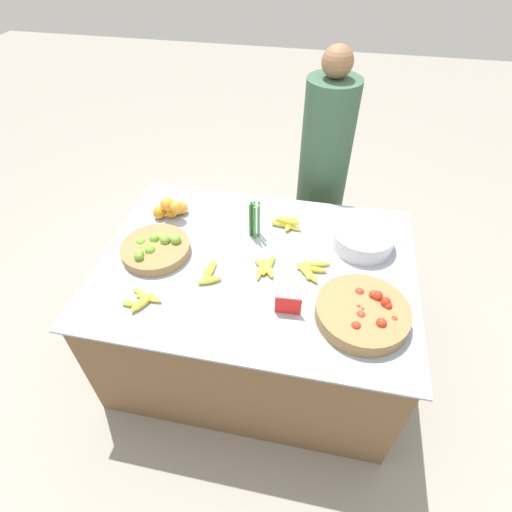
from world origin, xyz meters
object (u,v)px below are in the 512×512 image
(metal_bowl, at_px, (363,238))
(price_sign, at_px, (288,306))
(lime_bowl, at_px, (156,248))
(vendor_person, at_px, (322,179))
(tomato_basket, at_px, (362,313))

(metal_bowl, height_order, price_sign, price_sign)
(lime_bowl, distance_m, vendor_person, 1.20)
(tomato_basket, bearing_deg, vendor_person, 102.69)
(tomato_basket, bearing_deg, price_sign, -173.27)
(price_sign, xyz_separation_m, vendor_person, (0.06, 1.17, -0.09))
(vendor_person, bearing_deg, metal_bowl, -68.87)
(metal_bowl, distance_m, vendor_person, 0.70)
(vendor_person, bearing_deg, tomato_basket, -77.31)
(lime_bowl, relative_size, metal_bowl, 1.10)
(tomato_basket, xyz_separation_m, metal_bowl, (-0.00, 0.48, 0.01))
(lime_bowl, relative_size, vendor_person, 0.23)
(metal_bowl, xyz_separation_m, price_sign, (-0.31, -0.52, 0.00))
(lime_bowl, relative_size, price_sign, 3.02)
(vendor_person, bearing_deg, lime_bowl, -130.26)
(tomato_basket, relative_size, price_sign, 3.50)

